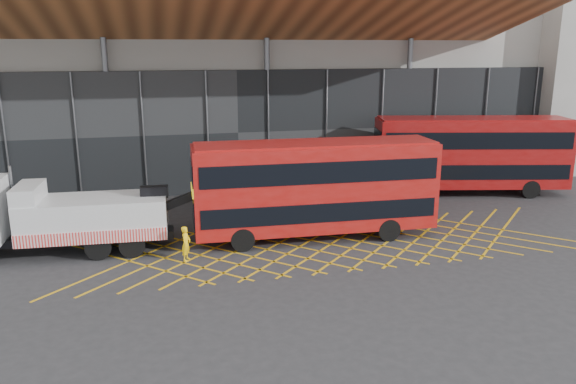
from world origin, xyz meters
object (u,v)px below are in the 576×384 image
object	(u,v)px
bus_towed	(315,185)
bus_second	(471,152)
worker	(186,243)
recovery_truck	(50,215)

from	to	relation	value
bus_towed	bus_second	bearing A→B (deg)	28.44
worker	recovery_truck	bearing A→B (deg)	94.03
worker	bus_towed	bearing A→B (deg)	-50.84
bus_towed	bus_second	size ratio (longest dim) A/B	0.96
recovery_truck	worker	distance (m)	6.53
bus_towed	bus_second	distance (m)	13.87
bus_towed	worker	size ratio (longest dim) A/B	7.58
recovery_truck	bus_towed	distance (m)	12.61
bus_second	recovery_truck	bearing A→B (deg)	-154.88
recovery_truck	bus_towed	size ratio (longest dim) A/B	0.96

